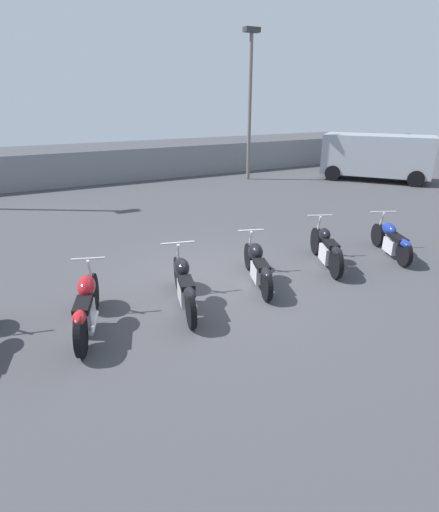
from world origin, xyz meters
TOP-DOWN VIEW (x-y plane):
  - ground_plane at (0.00, 0.00)m, footprint 60.00×60.00m
  - fence_back at (0.00, 11.43)m, footprint 40.00×0.04m
  - light_pole_right at (6.57, 9.51)m, footprint 0.70×0.35m
  - motorcycle_slot_1 at (-2.71, -0.71)m, footprint 0.85×2.04m
  - motorcycle_slot_2 at (-0.99, -0.71)m, footprint 0.79×2.12m
  - motorcycle_slot_3 at (0.74, -0.49)m, footprint 0.87×2.03m
  - motorcycle_slot_4 at (2.64, -0.40)m, footprint 0.98×1.96m
  - motorcycle_slot_5 at (4.46, -0.65)m, footprint 0.96×1.83m
  - parked_van at (11.67, 6.54)m, footprint 4.39×4.85m

SIDE VIEW (x-z plane):
  - ground_plane at x=0.00m, z-range 0.00..0.00m
  - motorcycle_slot_5 at x=4.46m, z-range -0.07..0.89m
  - motorcycle_slot_3 at x=0.74m, z-range -0.06..0.90m
  - motorcycle_slot_4 at x=2.64m, z-range -0.09..0.94m
  - motorcycle_slot_2 at x=-0.99m, z-range -0.07..0.97m
  - motorcycle_slot_1 at x=-2.71m, z-range -0.06..0.97m
  - fence_back at x=0.00m, z-range 0.00..1.46m
  - parked_van at x=11.67m, z-range 0.12..2.17m
  - light_pole_right at x=6.57m, z-range 0.65..7.03m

